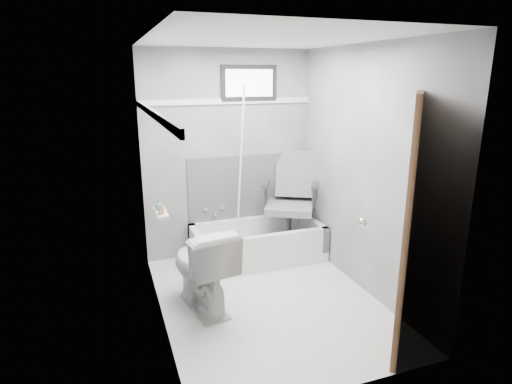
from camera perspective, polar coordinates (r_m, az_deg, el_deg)
name	(u,v)px	position (r m, az deg, el deg)	size (l,w,h in m)	color
floor	(268,300)	(4.27, 1.64, -14.25)	(2.60, 2.60, 0.00)	white
ceiling	(270,38)	(3.73, 1.94, 19.81)	(2.60, 2.60, 0.00)	silver
wall_back	(229,155)	(5.03, -3.68, 4.91)	(2.00, 0.02, 2.40)	slate
wall_front	(346,227)	(2.71, 11.93, -4.65)	(2.00, 0.02, 2.40)	slate
wall_left	(156,190)	(3.59, -13.24, 0.25)	(0.02, 2.60, 2.40)	slate
wall_right	(365,172)	(4.29, 14.33, 2.61)	(0.02, 2.60, 2.40)	slate
bathtub	(258,243)	(5.04, 0.23, -6.79)	(1.50, 0.70, 0.42)	silver
office_chair	(290,201)	(5.06, 4.49, -1.18)	(0.64, 0.64, 1.11)	slate
toilet	(202,268)	(4.01, -7.24, -9.97)	(0.46, 0.82, 0.80)	silver
door	(463,237)	(3.39, 25.91, -5.41)	(0.78, 0.78, 2.00)	#50321D
window	(249,83)	(5.01, -0.96, 14.33)	(0.66, 0.04, 0.40)	black
backerboard	(249,187)	(5.18, -0.91, 0.71)	(1.50, 0.02, 0.78)	#4C4C4F
trim_back	(228,101)	(4.94, -3.76, 11.97)	(2.00, 0.02, 0.06)	white
trim_left	(152,113)	(3.49, -13.66, 10.15)	(0.02, 2.60, 0.06)	white
pole	(240,172)	(4.85, -2.11, 2.73)	(0.02, 0.02, 1.95)	white
shelf	(161,213)	(3.99, -12.54, -2.70)	(0.10, 0.32, 0.03)	silver
soap_bottle_a	(161,208)	(3.89, -12.58, -2.14)	(0.04, 0.04, 0.10)	#997F4C
soap_bottle_b	(159,205)	(4.03, -12.84, -1.65)	(0.07, 0.07, 0.10)	teal
faucet	(214,211)	(5.11, -5.61, -2.49)	(0.26, 0.10, 0.16)	silver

